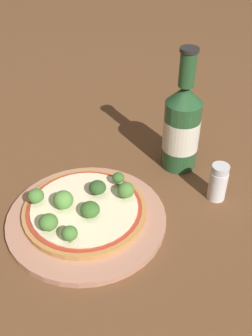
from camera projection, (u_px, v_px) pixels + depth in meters
name	position (u px, v px, depth m)	size (l,w,h in m)	color
ground_plane	(84.00, 212.00, 0.70)	(3.00, 3.00, 0.00)	brown
plate	(87.00, 219.00, 0.67)	(0.27, 0.27, 0.01)	tan
pizza	(85.00, 209.00, 0.67)	(0.21, 0.21, 0.01)	#B77F42
broccoli_floret_0	(70.00, 234.00, 0.60)	(0.03, 0.03, 0.03)	#6B8E51
broccoli_floret_1	(63.00, 200.00, 0.66)	(0.03, 0.03, 0.03)	#6B8E51
broccoli_floret_2	(90.00, 210.00, 0.64)	(0.03, 0.03, 0.03)	#6B8E51
broccoli_floret_3	(98.00, 187.00, 0.69)	(0.03, 0.03, 0.03)	#6B8E51
broccoli_floret_4	(118.00, 178.00, 0.71)	(0.02, 0.02, 0.03)	#6B8E51
broccoli_floret_5	(50.00, 223.00, 0.61)	(0.03, 0.03, 0.03)	#6B8E51
broccoli_floret_6	(36.00, 196.00, 0.67)	(0.03, 0.03, 0.03)	#6B8E51
broccoli_floret_7	(126.00, 190.00, 0.68)	(0.03, 0.03, 0.03)	#6B8E51
beer_bottle	(182.00, 127.00, 0.75)	(0.07, 0.07, 0.24)	#234C28
pepper_shaker	(218.00, 182.00, 0.71)	(0.03, 0.03, 0.07)	silver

